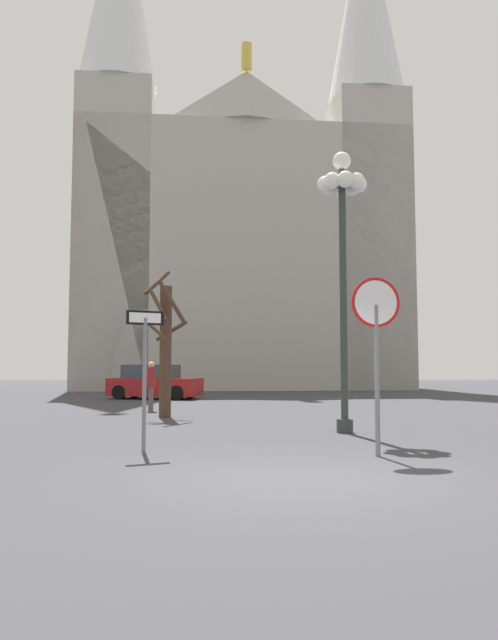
# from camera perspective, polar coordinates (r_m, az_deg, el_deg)

# --- Properties ---
(ground_plane) EXTENTS (120.00, 120.00, 0.00)m
(ground_plane) POSITION_cam_1_polar(r_m,az_deg,el_deg) (8.07, 5.29, -14.69)
(ground_plane) COLOR #38383D
(cathedral) EXTENTS (22.02, 14.31, 34.58)m
(cathedral) POSITION_cam_1_polar(r_m,az_deg,el_deg) (42.96, -0.80, 8.24)
(cathedral) COLOR #ADA89E
(cathedral) RESTS_ON ground
(stop_sign) EXTENTS (0.83, 0.15, 2.91)m
(stop_sign) POSITION_cam_1_polar(r_m,az_deg,el_deg) (10.17, 11.84, -0.83)
(stop_sign) COLOR slate
(stop_sign) RESTS_ON ground
(one_way_arrow_sign) EXTENTS (0.62, 0.29, 2.41)m
(one_way_arrow_sign) POSITION_cam_1_polar(r_m,az_deg,el_deg) (10.56, -9.77, -3.92)
(one_way_arrow_sign) COLOR slate
(one_way_arrow_sign) RESTS_ON ground
(street_lamp) EXTENTS (1.13, 1.13, 6.31)m
(street_lamp) POSITION_cam_1_polar(r_m,az_deg,el_deg) (13.99, 8.76, 9.19)
(street_lamp) COLOR #2D3833
(street_lamp) RESTS_ON ground
(bare_tree) EXTENTS (1.31, 1.30, 4.33)m
(bare_tree) POSITION_cam_1_polar(r_m,az_deg,el_deg) (17.69, -7.87, -2.31)
(bare_tree) COLOR #473323
(bare_tree) RESTS_ON ground
(parked_car_near_red) EXTENTS (4.37, 2.87, 1.54)m
(parked_car_near_red) POSITION_cam_1_polar(r_m,az_deg,el_deg) (27.91, -8.90, -5.85)
(parked_car_near_red) COLOR maroon
(parked_car_near_red) RESTS_ON ground
(pedestrian_walking) EXTENTS (0.32, 0.32, 1.62)m
(pedestrian_walking) POSITION_cam_1_polar(r_m,az_deg,el_deg) (20.25, -9.18, -5.70)
(pedestrian_walking) COLOR #594C47
(pedestrian_walking) RESTS_ON ground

